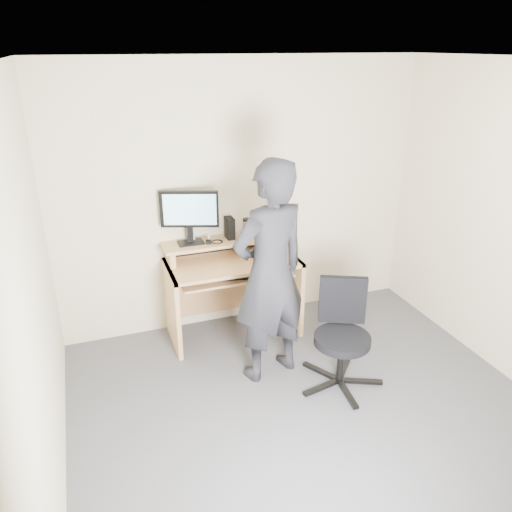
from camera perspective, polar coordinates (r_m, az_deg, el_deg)
ground at (r=3.88m, az=7.23°, el=-18.72°), size 3.50×3.50×0.00m
back_wall at (r=4.71m, az=-1.56°, el=6.71°), size 3.50×0.02×2.50m
ceiling at (r=2.90m, az=9.85°, el=21.25°), size 3.50×3.50×0.02m
desk at (r=4.71m, az=-2.93°, el=-2.49°), size 1.20×0.60×0.91m
monitor at (r=4.46m, az=-7.62°, el=4.95°), size 0.50×0.20×0.49m
external_drive at (r=4.62m, az=-3.02°, el=3.22°), size 0.07×0.13×0.20m
travel_mug at (r=4.63m, az=-1.06°, el=3.09°), size 0.09×0.09×0.17m
smartphone at (r=4.67m, az=-0.98°, el=2.24°), size 0.10×0.14×0.01m
charger at (r=4.53m, az=-5.45°, el=1.60°), size 0.05×0.05×0.03m
headphones at (r=4.64m, az=-6.29°, el=2.00°), size 0.16×0.16×0.06m
keyboard at (r=4.48m, az=-3.77°, el=-2.22°), size 0.49×0.27×0.03m
mouse at (r=4.53m, az=0.58°, el=-0.44°), size 0.10×0.07×0.04m
office_chair at (r=4.09m, az=9.80°, el=-8.38°), size 0.68×0.67×0.86m
person at (r=3.91m, az=1.59°, el=-2.03°), size 0.76×0.60×1.84m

